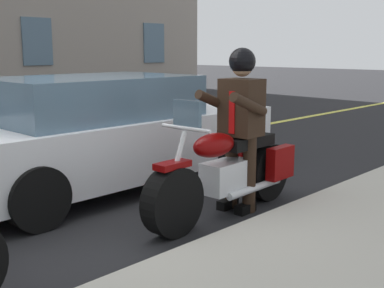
% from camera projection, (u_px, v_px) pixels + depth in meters
% --- Properties ---
extents(ground_plane, '(80.00, 80.00, 0.00)m').
position_uv_depth(ground_plane, '(75.00, 204.00, 5.60)').
color(ground_plane, black).
extents(motorcycle_main, '(2.22, 0.64, 1.26)m').
position_uv_depth(motorcycle_main, '(229.00, 172.00, 5.17)').
color(motorcycle_main, black).
rests_on(motorcycle_main, ground_plane).
extents(rider_main, '(0.63, 0.56, 1.74)m').
position_uv_depth(rider_main, '(240.00, 115.00, 5.20)').
color(rider_main, black).
rests_on(rider_main, ground_plane).
extents(car_dark, '(4.60, 1.92, 1.40)m').
position_uv_depth(car_dark, '(103.00, 133.00, 6.21)').
color(car_dark, white).
rests_on(car_dark, ground_plane).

